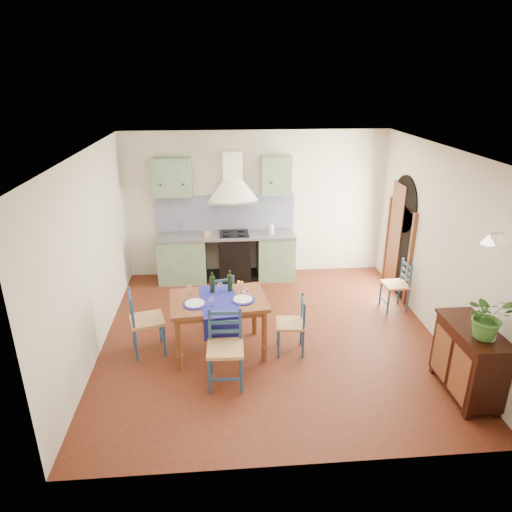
# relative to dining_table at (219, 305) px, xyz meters

# --- Properties ---
(floor) EXTENTS (5.00, 5.00, 0.00)m
(floor) POSITION_rel_dining_table_xyz_m (0.76, 0.34, -0.74)
(floor) COLOR #411B0E
(floor) RESTS_ON ground
(back_wall) EXTENTS (5.00, 0.96, 2.80)m
(back_wall) POSITION_rel_dining_table_xyz_m (0.30, 2.63, 0.31)
(back_wall) COLOR beige
(back_wall) RESTS_ON ground
(right_wall) EXTENTS (0.26, 5.00, 2.80)m
(right_wall) POSITION_rel_dining_table_xyz_m (3.26, 0.62, 0.60)
(right_wall) COLOR beige
(right_wall) RESTS_ON ground
(left_wall) EXTENTS (0.04, 5.00, 2.80)m
(left_wall) POSITION_rel_dining_table_xyz_m (-1.74, 0.34, 0.66)
(left_wall) COLOR beige
(left_wall) RESTS_ON ground
(ceiling) EXTENTS (5.00, 5.00, 0.01)m
(ceiling) POSITION_rel_dining_table_xyz_m (0.76, 0.34, 2.06)
(ceiling) COLOR silver
(ceiling) RESTS_ON back_wall
(dining_table) EXTENTS (1.40, 1.08, 1.15)m
(dining_table) POSITION_rel_dining_table_xyz_m (0.00, 0.00, 0.00)
(dining_table) COLOR brown
(dining_table) RESTS_ON ground
(chair_near) EXTENTS (0.47, 0.47, 0.98)m
(chair_near) POSITION_rel_dining_table_xyz_m (0.07, -0.71, -0.23)
(chair_near) COLOR navy
(chair_near) RESTS_ON ground
(chair_far) EXTENTS (0.50, 0.50, 0.88)m
(chair_far) POSITION_rel_dining_table_xyz_m (0.02, 0.78, -0.29)
(chair_far) COLOR navy
(chair_far) RESTS_ON ground
(chair_left) EXTENTS (0.56, 0.56, 0.98)m
(chair_left) POSITION_rel_dining_table_xyz_m (-1.05, 0.07, -0.24)
(chair_left) COLOR navy
(chair_left) RESTS_ON ground
(chair_right) EXTENTS (0.43, 0.43, 0.85)m
(chair_right) POSITION_rel_dining_table_xyz_m (1.04, -0.09, -0.30)
(chair_right) COLOR navy
(chair_right) RESTS_ON ground
(chair_spare) EXTENTS (0.41, 0.41, 0.84)m
(chair_spare) POSITION_rel_dining_table_xyz_m (2.99, 1.06, -0.31)
(chair_spare) COLOR navy
(chair_spare) RESTS_ON ground
(sideboard) EXTENTS (0.50, 1.05, 0.94)m
(sideboard) POSITION_rel_dining_table_xyz_m (3.02, -1.20, -0.23)
(sideboard) COLOR black
(sideboard) RESTS_ON ground
(potted_plant) EXTENTS (0.53, 0.47, 0.54)m
(potted_plant) POSITION_rel_dining_table_xyz_m (3.03, -1.40, 0.47)
(potted_plant) COLOR #376B28
(potted_plant) RESTS_ON sideboard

